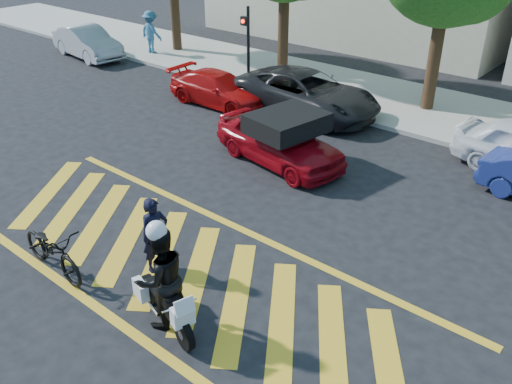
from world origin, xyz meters
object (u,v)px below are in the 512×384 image
Objects in this scene: police_motorcycle at (165,302)px; parked_far_left at (88,42)px; parked_left at (219,89)px; officer_moto at (161,279)px; parked_mid_left at (306,93)px; bicycle at (52,250)px; red_convertible at (279,140)px; officer_bike at (155,235)px.

police_motorcycle is 19.29m from parked_far_left.
officer_moto is at bearing -143.34° from parked_left.
police_motorcycle is 11.23m from parked_mid_left.
bicycle is 10.91m from parked_mid_left.
police_motorcycle is 0.47× the size of red_convertible.
parked_far_left is 12.26m from parked_mid_left.
bicycle is at bearing -120.12° from parked_far_left.
parked_mid_left is (-4.28, 10.39, -0.25)m from officer_moto.
officer_moto is 19.29m from parked_far_left.
parked_mid_left reaches higher than red_convertible.
police_motorcycle is (1.35, -0.98, -0.34)m from officer_bike.
officer_moto is 11.66m from parked_left.
parked_mid_left is (12.25, 0.46, 0.03)m from parked_far_left.
officer_bike is 0.83× the size of officer_moto.
red_convertible is at bearing -142.36° from officer_moto.
officer_bike reaches higher than police_motorcycle.
parked_mid_left is at bearing 34.12° from red_convertible.
bicycle is 2.92m from police_motorcycle.
parked_left is (-7.27, 9.12, 0.11)m from police_motorcycle.
officer_moto is 11.24m from parked_mid_left.
parked_far_left is at bearing 55.05° from bicycle.
parked_left is at bearing 114.24° from parked_mid_left.
police_motorcycle is (2.89, 0.44, -0.06)m from bicycle.
officer_moto reaches higher than parked_left.
red_convertible is 0.97× the size of parked_far_left.
officer_moto is 7.11m from red_convertible.
parked_far_left is 1.06× the size of parked_left.
police_motorcycle is 0.98× the size of officer_moto.
officer_moto is at bearing -149.79° from red_convertible.
police_motorcycle is at bearing -143.26° from parked_left.
parked_far_left is (-13.66, 10.37, 0.18)m from bicycle.
officer_bike is 0.84× the size of police_motorcycle.
officer_moto reaches higher than parked_far_left.
parked_far_left is at bearing 86.01° from red_convertible.
parked_left is at bearing 71.44° from red_convertible.
red_convertible is 4.13m from parked_mid_left.
bicycle is at bearing -154.56° from police_motorcycle.
red_convertible is at bearing -119.65° from parked_left.
parked_left is (-4.71, 2.49, -0.12)m from red_convertible.
officer_bike is 2.12m from bicycle.
officer_bike is 17.63m from parked_far_left.
police_motorcycle is 7.11m from red_convertible.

